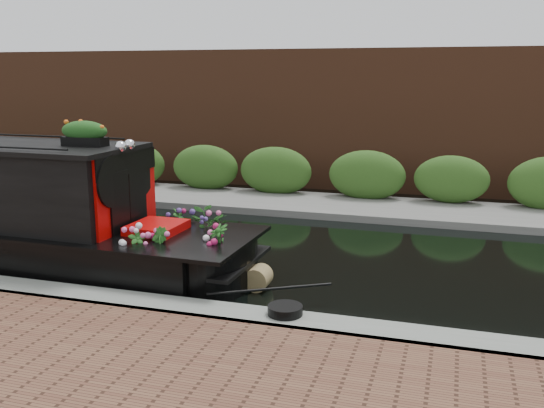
# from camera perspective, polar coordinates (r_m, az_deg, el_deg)

# --- Properties ---
(ground) EXTENTS (80.00, 80.00, 0.00)m
(ground) POSITION_cam_1_polar(r_m,az_deg,el_deg) (11.77, -6.58, -4.27)
(ground) COLOR black
(ground) RESTS_ON ground
(near_bank_coping) EXTENTS (40.00, 0.60, 0.50)m
(near_bank_coping) POSITION_cam_1_polar(r_m,az_deg,el_deg) (9.02, -15.11, -9.87)
(near_bank_coping) COLOR gray
(near_bank_coping) RESTS_ON ground
(far_bank_path) EXTENTS (40.00, 2.40, 0.34)m
(far_bank_path) POSITION_cam_1_polar(r_m,az_deg,el_deg) (15.58, -0.40, -0.09)
(far_bank_path) COLOR slate
(far_bank_path) RESTS_ON ground
(far_hedge) EXTENTS (40.00, 1.10, 2.80)m
(far_hedge) POSITION_cam_1_polar(r_m,az_deg,el_deg) (16.42, 0.55, 0.55)
(far_hedge) COLOR #30571D
(far_hedge) RESTS_ON ground
(far_brick_wall) EXTENTS (40.00, 1.00, 8.00)m
(far_brick_wall) POSITION_cam_1_polar(r_m,az_deg,el_deg) (18.41, 2.42, 1.81)
(far_brick_wall) COLOR brown
(far_brick_wall) RESTS_ON ground
(rope_fender) EXTENTS (0.37, 0.38, 0.37)m
(rope_fender) POSITION_cam_1_polar(r_m,az_deg,el_deg) (9.55, -1.28, -6.97)
(rope_fender) COLOR olive
(rope_fender) RESTS_ON ground
(coiled_mooring_rope) EXTENTS (0.46, 0.46, 0.12)m
(coiled_mooring_rope) POSITION_cam_1_polar(r_m,az_deg,el_deg) (8.00, 1.25, -9.94)
(coiled_mooring_rope) COLOR black
(coiled_mooring_rope) RESTS_ON near_bank_coping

